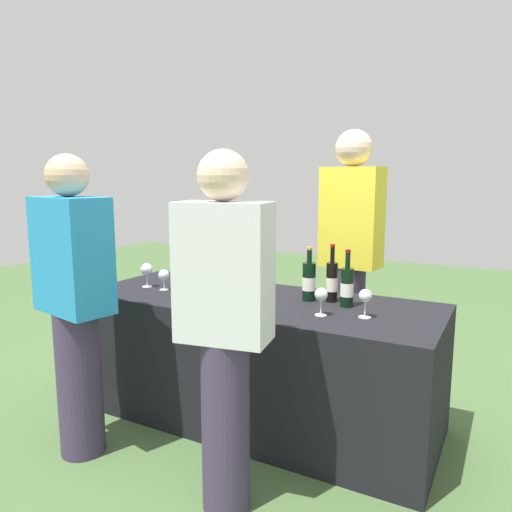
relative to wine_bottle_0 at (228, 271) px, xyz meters
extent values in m
plane|color=#476638|center=(0.29, -0.15, -0.85)|extent=(12.00, 12.00, 0.00)
cube|color=black|center=(0.29, -0.15, -0.48)|extent=(2.09, 0.81, 0.74)
cylinder|color=black|center=(0.00, 0.00, -0.01)|extent=(0.08, 0.08, 0.21)
cylinder|color=black|center=(0.00, 0.00, 0.14)|extent=(0.03, 0.03, 0.08)
cylinder|color=maroon|center=(0.00, 0.00, 0.19)|extent=(0.03, 0.03, 0.02)
cylinder|color=silver|center=(0.00, 0.00, -0.02)|extent=(0.08, 0.08, 0.07)
cylinder|color=black|center=(0.57, -0.05, 0.00)|extent=(0.08, 0.08, 0.22)
cylinder|color=black|center=(0.57, -0.05, 0.15)|extent=(0.03, 0.03, 0.08)
cylinder|color=gold|center=(0.57, -0.05, 0.19)|extent=(0.03, 0.03, 0.02)
cylinder|color=silver|center=(0.57, -0.05, -0.01)|extent=(0.08, 0.08, 0.08)
cylinder|color=black|center=(0.70, -0.01, 0.00)|extent=(0.06, 0.06, 0.22)
cylinder|color=black|center=(0.70, -0.01, 0.16)|extent=(0.02, 0.02, 0.09)
cylinder|color=maroon|center=(0.70, -0.01, 0.21)|extent=(0.03, 0.03, 0.02)
cylinder|color=silver|center=(0.70, -0.01, -0.01)|extent=(0.06, 0.06, 0.08)
cylinder|color=black|center=(0.81, -0.08, 0.00)|extent=(0.07, 0.07, 0.21)
cylinder|color=black|center=(0.81, -0.08, 0.14)|extent=(0.03, 0.03, 0.09)
cylinder|color=maroon|center=(0.81, -0.08, 0.20)|extent=(0.03, 0.03, 0.02)
cylinder|color=silver|center=(0.81, -0.08, -0.01)|extent=(0.07, 0.07, 0.07)
cylinder|color=silver|center=(-0.47, -0.22, -0.11)|extent=(0.07, 0.07, 0.00)
cylinder|color=silver|center=(-0.47, -0.22, -0.07)|extent=(0.01, 0.01, 0.08)
sphere|color=silver|center=(-0.47, -0.22, 0.01)|extent=(0.08, 0.08, 0.08)
sphere|color=#590C19|center=(-0.47, -0.22, -0.01)|extent=(0.04, 0.04, 0.04)
cylinder|color=silver|center=(-0.32, -0.24, -0.11)|extent=(0.06, 0.06, 0.00)
cylinder|color=silver|center=(-0.32, -0.24, -0.08)|extent=(0.01, 0.01, 0.06)
sphere|color=silver|center=(-0.32, -0.24, -0.01)|extent=(0.07, 0.07, 0.07)
cylinder|color=silver|center=(-0.17, -0.31, -0.11)|extent=(0.06, 0.06, 0.00)
cylinder|color=silver|center=(-0.17, -0.31, -0.08)|extent=(0.01, 0.01, 0.06)
sphere|color=silver|center=(-0.17, -0.31, -0.01)|extent=(0.07, 0.07, 0.07)
cylinder|color=silver|center=(0.75, -0.31, -0.11)|extent=(0.06, 0.06, 0.00)
cylinder|color=silver|center=(0.75, -0.31, -0.07)|extent=(0.01, 0.01, 0.08)
sphere|color=silver|center=(0.75, -0.31, 0.00)|extent=(0.07, 0.07, 0.07)
sphere|color=#590C19|center=(0.75, -0.31, -0.01)|extent=(0.04, 0.04, 0.04)
cylinder|color=silver|center=(0.95, -0.24, -0.11)|extent=(0.06, 0.06, 0.00)
cylinder|color=silver|center=(0.95, -0.24, -0.07)|extent=(0.01, 0.01, 0.08)
sphere|color=silver|center=(0.95, -0.24, 0.00)|extent=(0.07, 0.07, 0.07)
cylinder|color=#3F3351|center=(0.65, 0.47, -0.42)|extent=(0.21, 0.21, 0.86)
cube|color=yellow|center=(0.65, 0.47, 0.33)|extent=(0.40, 0.24, 0.64)
sphere|color=beige|center=(0.65, 0.47, 0.77)|extent=(0.23, 0.23, 0.23)
cylinder|color=#3F3351|center=(-0.34, -0.91, -0.47)|extent=(0.23, 0.23, 0.77)
cube|color=#268CCC|center=(-0.34, -0.91, 0.20)|extent=(0.45, 0.30, 0.57)
sphere|color=#D8AD8C|center=(-0.34, -0.91, 0.60)|extent=(0.21, 0.21, 0.21)
cylinder|color=#3F3351|center=(0.55, -0.92, -0.47)|extent=(0.21, 0.21, 0.76)
cube|color=silver|center=(0.55, -0.92, 0.20)|extent=(0.41, 0.27, 0.57)
sphere|color=beige|center=(0.55, -0.92, 0.59)|extent=(0.21, 0.21, 0.21)
camera|label=1|loc=(1.59, -2.56, 0.58)|focal=33.89mm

